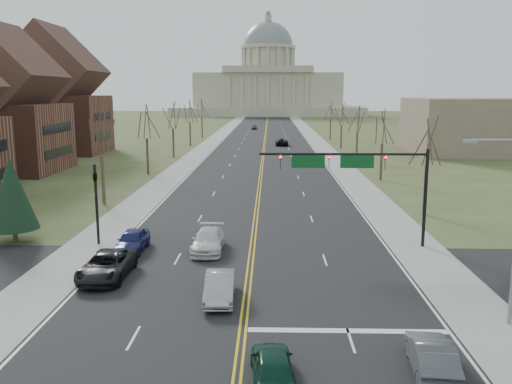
# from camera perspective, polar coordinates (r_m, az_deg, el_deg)

# --- Properties ---
(ground) EXTENTS (600.00, 600.00, 0.00)m
(ground) POSITION_cam_1_polar(r_m,az_deg,el_deg) (27.58, -1.30, -13.43)
(ground) COLOR #3F4A25
(ground) RESTS_ON ground
(road) EXTENTS (20.00, 380.00, 0.01)m
(road) POSITION_cam_1_polar(r_m,az_deg,el_deg) (135.64, 0.97, 5.78)
(road) COLOR black
(road) RESTS_ON ground
(cross_road) EXTENTS (120.00, 14.00, 0.01)m
(cross_road) POSITION_cam_1_polar(r_m,az_deg,el_deg) (33.14, -0.79, -9.21)
(cross_road) COLOR black
(cross_road) RESTS_ON ground
(sidewalk_left) EXTENTS (4.00, 380.00, 0.03)m
(sidewalk_left) POSITION_cam_1_polar(r_m,az_deg,el_deg) (136.28, -4.11, 5.78)
(sidewalk_left) COLOR gray
(sidewalk_left) RESTS_ON ground
(sidewalk_right) EXTENTS (4.00, 380.00, 0.03)m
(sidewalk_right) POSITION_cam_1_polar(r_m,az_deg,el_deg) (136.06, 6.06, 5.74)
(sidewalk_right) COLOR gray
(sidewalk_right) RESTS_ON ground
(center_line) EXTENTS (0.42, 380.00, 0.01)m
(center_line) POSITION_cam_1_polar(r_m,az_deg,el_deg) (135.64, 0.97, 5.78)
(center_line) COLOR gold
(center_line) RESTS_ON road
(edge_line_left) EXTENTS (0.15, 380.00, 0.01)m
(edge_line_left) POSITION_cam_1_polar(r_m,az_deg,el_deg) (136.08, -3.18, 5.78)
(edge_line_left) COLOR silver
(edge_line_left) RESTS_ON road
(edge_line_right) EXTENTS (0.15, 380.00, 0.01)m
(edge_line_right) POSITION_cam_1_polar(r_m,az_deg,el_deg) (135.90, 5.13, 5.75)
(edge_line_right) COLOR silver
(edge_line_right) RESTS_ON road
(stop_bar) EXTENTS (9.50, 0.50, 0.01)m
(stop_bar) POSITION_cam_1_polar(r_m,az_deg,el_deg) (26.89, 9.64, -14.20)
(stop_bar) COLOR silver
(stop_bar) RESTS_ON road
(capitol) EXTENTS (90.00, 60.00, 50.00)m
(capitol) POSITION_cam_1_polar(r_m,az_deg,el_deg) (275.10, 1.27, 11.14)
(capitol) COLOR #B9B49A
(capitol) RESTS_ON ground
(signal_mast) EXTENTS (12.12, 0.44, 7.20)m
(signal_mast) POSITION_cam_1_polar(r_m,az_deg,el_deg) (39.53, 10.49, 2.44)
(signal_mast) COLOR black
(signal_mast) RESTS_ON ground
(signal_left) EXTENTS (0.32, 0.36, 6.00)m
(signal_left) POSITION_cam_1_polar(r_m,az_deg,el_deg) (41.41, -16.48, -0.33)
(signal_left) COLOR black
(signal_left) RESTS_ON ground
(tree_r_0) EXTENTS (3.74, 3.74, 8.50)m
(tree_r_0) POSITION_cam_1_polar(r_m,az_deg,el_deg) (51.40, 17.64, 4.84)
(tree_r_0) COLOR #3A2F22
(tree_r_0) RESTS_ON ground
(tree_l_0) EXTENTS (3.96, 3.96, 9.00)m
(tree_l_0) POSITION_cam_1_polar(r_m,az_deg,el_deg) (55.92, -16.03, 5.74)
(tree_l_0) COLOR #3A2F22
(tree_l_0) RESTS_ON ground
(tree_r_1) EXTENTS (3.74, 3.74, 8.50)m
(tree_r_1) POSITION_cam_1_polar(r_m,az_deg,el_deg) (70.77, 13.19, 6.48)
(tree_r_1) COLOR #3A2F22
(tree_r_1) RESTS_ON ground
(tree_l_1) EXTENTS (3.96, 3.96, 9.00)m
(tree_l_1) POSITION_cam_1_polar(r_m,az_deg,el_deg) (75.19, -11.47, 7.06)
(tree_l_1) COLOR #3A2F22
(tree_l_1) RESTS_ON ground
(tree_r_2) EXTENTS (3.74, 3.74, 8.50)m
(tree_r_2) POSITION_cam_1_polar(r_m,az_deg,el_deg) (90.42, 10.65, 7.39)
(tree_r_2) COLOR #3A2F22
(tree_r_2) RESTS_ON ground
(tree_l_2) EXTENTS (3.96, 3.96, 9.00)m
(tree_l_2) POSITION_cam_1_polar(r_m,az_deg,el_deg) (94.76, -8.77, 7.82)
(tree_l_2) COLOR #3A2F22
(tree_l_2) RESTS_ON ground
(tree_r_3) EXTENTS (3.74, 3.74, 8.50)m
(tree_r_3) POSITION_cam_1_polar(r_m,az_deg,el_deg) (110.19, 9.01, 7.97)
(tree_r_3) COLOR #3A2F22
(tree_r_3) RESTS_ON ground
(tree_l_3) EXTENTS (3.96, 3.96, 9.00)m
(tree_l_3) POSITION_cam_1_polar(r_m,az_deg,el_deg) (114.49, -6.99, 8.31)
(tree_l_3) COLOR #3A2F22
(tree_l_3) RESTS_ON ground
(tree_r_4) EXTENTS (3.74, 3.74, 8.50)m
(tree_r_4) POSITION_cam_1_polar(r_m,az_deg,el_deg) (130.04, 7.87, 8.37)
(tree_r_4) COLOR #3A2F22
(tree_r_4) RESTS_ON ground
(tree_l_4) EXTENTS (3.96, 3.96, 9.00)m
(tree_l_4) POSITION_cam_1_polar(r_m,az_deg,el_deg) (134.29, -5.73, 8.65)
(tree_l_4) COLOR #3A2F22
(tree_l_4) RESTS_ON ground
(conifer_l) EXTENTS (3.64, 3.64, 6.50)m
(conifer_l) POSITION_cam_1_polar(r_m,az_deg,el_deg) (44.29, -24.31, -0.11)
(conifer_l) COLOR #3A2F22
(conifer_l) RESTS_ON ground
(bldg_left_mid) EXTENTS (15.10, 14.28, 20.75)m
(bldg_left_mid) POSITION_cam_1_polar(r_m,az_deg,el_deg) (83.94, -25.09, 7.72)
(bldg_left_mid) COLOR brown
(bldg_left_mid) RESTS_ON ground
(bldg_left_far) EXTENTS (17.10, 14.28, 23.25)m
(bldg_left_far) POSITION_cam_1_polar(r_m,az_deg,el_deg) (106.68, -20.35, 8.98)
(bldg_left_far) COLOR brown
(bldg_left_far) RESTS_ON ground
(bldg_right_mass) EXTENTS (25.00, 20.00, 10.00)m
(bldg_right_mass) POSITION_cam_1_polar(r_m,az_deg,el_deg) (108.51, 22.57, 6.44)
(bldg_right_mass) COLOR #716450
(bldg_right_mass) RESTS_ON ground
(car_nb_inner_lead) EXTENTS (1.94, 4.20, 1.39)m
(car_nb_inner_lead) POSITION_cam_1_polar(r_m,az_deg,el_deg) (22.12, 1.77, -17.79)
(car_nb_inner_lead) COLOR #0B3325
(car_nb_inner_lead) RESTS_ON road
(car_nb_outer_lead) EXTENTS (1.98, 4.58, 1.47)m
(car_nb_outer_lead) POSITION_cam_1_polar(r_m,az_deg,el_deg) (23.78, 18.00, -16.10)
(car_nb_outer_lead) COLOR #494A50
(car_nb_outer_lead) RESTS_ON road
(car_sb_inner_lead) EXTENTS (1.71, 4.50, 1.47)m
(car_sb_inner_lead) POSITION_cam_1_polar(r_m,az_deg,el_deg) (29.93, -3.84, -9.94)
(car_sb_inner_lead) COLOR #93949A
(car_sb_inner_lead) RESTS_ON road
(car_sb_outer_lead) EXTENTS (2.67, 5.66, 1.56)m
(car_sb_outer_lead) POSITION_cam_1_polar(r_m,az_deg,el_deg) (34.42, -15.43, -7.46)
(car_sb_outer_lead) COLOR black
(car_sb_outer_lead) RESTS_ON road
(car_sb_inner_second) EXTENTS (2.15, 5.27, 1.53)m
(car_sb_inner_second) POSITION_cam_1_polar(r_m,az_deg,el_deg) (38.80, -5.04, -5.10)
(car_sb_inner_second) COLOR silver
(car_sb_inner_second) RESTS_ON road
(car_sb_outer_second) EXTENTS (1.91, 4.56, 1.54)m
(car_sb_outer_second) POSITION_cam_1_polar(r_m,az_deg,el_deg) (39.61, -12.90, -5.00)
(car_sb_outer_second) COLOR navy
(car_sb_outer_second) RESTS_ON road
(car_far_nb) EXTENTS (2.65, 5.53, 1.52)m
(car_far_nb) POSITION_cam_1_polar(r_m,az_deg,el_deg) (114.94, 2.72, 5.30)
(car_far_nb) COLOR black
(car_far_nb) RESTS_ON road
(car_far_sb) EXTENTS (1.76, 4.27, 1.45)m
(car_far_sb) POSITION_cam_1_polar(r_m,az_deg,el_deg) (165.04, -0.21, 6.88)
(car_far_sb) COLOR #505258
(car_far_sb) RESTS_ON road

